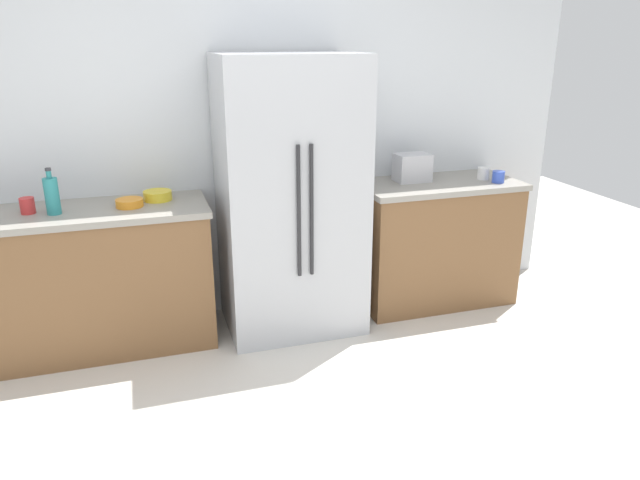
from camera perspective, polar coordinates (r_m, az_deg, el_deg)
The scene contains 12 objects.
ground_plane at distance 2.97m, azimuth 1.34°, elevation -20.96°, with size 9.66×9.66×0.00m, color beige.
kitchen_back_panel at distance 4.11m, azimuth -7.22°, elevation 13.78°, with size 4.83×0.10×3.07m, color silver.
counter_left at distance 3.98m, azimuth -22.01°, elevation -3.68°, with size 1.59×0.59×0.92m.
counter_right at distance 4.46m, azimuth 11.06°, elevation -0.17°, with size 1.16×0.59×0.92m.
refrigerator at distance 3.87m, azimuth -2.88°, elevation 4.12°, with size 0.90×0.70×1.82m.
toaster at distance 4.30m, azimuth 8.93°, elevation 6.94°, with size 0.24×0.17×0.20m, color silver.
bottle_a at distance 3.77m, azimuth -24.54°, elevation 3.95°, with size 0.08×0.08×0.28m.
cup_a at distance 4.41m, azimuth 16.89°, elevation 5.88°, with size 0.09×0.09×0.08m, color blue.
cup_b at distance 4.48m, azimuth 15.53°, elevation 6.24°, with size 0.08×0.08×0.09m, color white.
cup_c at distance 3.87m, azimuth -26.48°, elevation 3.00°, with size 0.08×0.08×0.10m, color red.
bowl_a at distance 3.90m, azimuth -15.45°, elevation 4.18°, with size 0.18×0.18×0.06m, color yellow.
bowl_b at distance 3.80m, azimuth -17.97°, elevation 3.44°, with size 0.17×0.17×0.05m, color orange.
Camera 1 is at (-0.74, -2.14, 1.91)m, focal length 33.04 mm.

